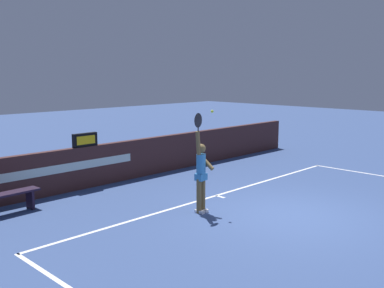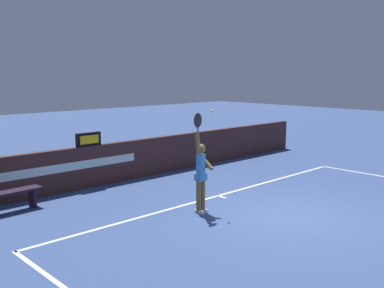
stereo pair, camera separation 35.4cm
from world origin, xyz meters
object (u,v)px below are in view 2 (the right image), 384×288
Objects in this scene: tennis_player at (201,172)px; courtside_bench_near at (7,197)px; speed_display at (88,139)px; tennis_ball at (212,111)px.

tennis_player reaches higher than courtside_bench_near.
speed_display is 2.96m from courtside_bench_near.
tennis_player is at bearing -43.40° from courtside_bench_near.
tennis_player is 4.62m from courtside_bench_near.
speed_display is 4.25m from tennis_ball.
tennis_ball is at bearing -18.57° from tennis_player.
tennis_ball is 5.24m from courtside_bench_near.
tennis_player is at bearing -80.49° from speed_display.
speed_display reaches higher than courtside_bench_near.
speed_display is 0.46× the size of courtside_bench_near.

